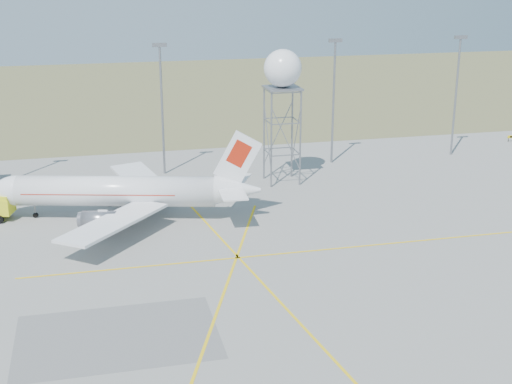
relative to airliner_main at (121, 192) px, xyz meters
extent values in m
cube|color=#5A6336|center=(17.77, 93.62, -3.64)|extent=(400.00, 120.00, 0.03)
cylinder|color=gray|center=(7.77, 19.62, 6.34)|extent=(0.36, 0.36, 20.00)
cube|color=gray|center=(7.77, 19.62, 16.54)|extent=(2.20, 0.50, 0.60)
cylinder|color=gray|center=(35.77, 19.62, 6.34)|extent=(0.36, 0.36, 20.00)
cube|color=gray|center=(35.77, 19.62, 16.54)|extent=(2.20, 0.50, 0.60)
cylinder|color=gray|center=(57.77, 19.62, 6.34)|extent=(0.36, 0.36, 20.00)
cube|color=gray|center=(57.77, 19.62, 16.54)|extent=(2.20, 0.50, 0.60)
cylinder|color=black|center=(72.77, 25.62, -3.26)|extent=(0.10, 0.10, 0.80)
cube|color=yellow|center=(73.37, 25.62, -2.71)|extent=(1.60, 0.15, 0.50)
cube|color=black|center=(73.37, 25.54, -2.71)|extent=(0.80, 0.03, 0.30)
cylinder|color=white|center=(-0.58, 0.15, 0.10)|extent=(25.89, 10.35, 3.96)
ellipsoid|color=white|center=(-13.02, 3.41, 0.10)|extent=(7.13, 5.43, 3.96)
cube|color=black|center=(-14.17, 3.71, 0.70)|extent=(2.00, 2.49, 0.97)
cone|color=white|center=(14.73, -3.86, 0.40)|extent=(6.75, 5.33, 3.96)
cube|color=white|center=(14.73, -3.86, 4.56)|extent=(6.21, 1.89, 7.44)
cube|color=#B21E0B|center=(14.92, -3.91, 5.25)|extent=(3.38, 1.19, 3.82)
cube|color=white|center=(15.06, -0.67, 0.89)|extent=(4.44, 6.07, 0.18)
cube|color=white|center=(13.45, -6.80, 0.89)|extent=(4.44, 6.07, 0.18)
cube|color=white|center=(3.11, 8.39, -0.89)|extent=(7.76, 16.45, 0.36)
cube|color=white|center=(-1.40, -8.84, -0.89)|extent=(13.92, 15.10, 0.36)
cylinder|color=slate|center=(-0.09, 5.95, -1.78)|extent=(4.60, 3.25, 2.28)
cylinder|color=slate|center=(-2.99, -5.15, -1.78)|extent=(4.60, 3.25, 2.28)
cube|color=#B21E0B|center=(-2.50, 0.65, 0.20)|extent=(20.16, 8.88, 0.12)
cylinder|color=black|center=(-11.11, 2.91, -3.21)|extent=(0.85, 0.85, 0.89)
cube|color=black|center=(1.33, -0.35, -3.21)|extent=(2.46, 5.99, 0.89)
cylinder|color=gray|center=(1.33, -0.35, -2.77)|extent=(0.29, 0.29, 1.78)
cylinder|color=gray|center=(22.46, 8.72, 3.56)|extent=(0.27, 0.27, 14.44)
cylinder|color=gray|center=(26.91, 8.72, 3.56)|extent=(0.27, 0.27, 14.44)
cylinder|color=gray|center=(26.91, 13.16, 3.56)|extent=(0.27, 0.27, 14.44)
cylinder|color=gray|center=(22.46, 13.16, 3.56)|extent=(0.27, 0.27, 14.44)
cube|color=gray|center=(24.68, 10.94, 10.78)|extent=(5.04, 5.04, 0.28)
sphere|color=white|center=(24.68, 10.94, 13.67)|extent=(5.55, 5.55, 5.55)
cube|color=yellow|center=(-15.12, 3.21, -0.86)|extent=(2.92, 3.20, 1.35)
cube|color=black|center=(-14.47, 3.04, -0.76)|extent=(0.72, 2.45, 0.97)
camera|label=1|loc=(-3.28, -89.68, 28.50)|focal=50.00mm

